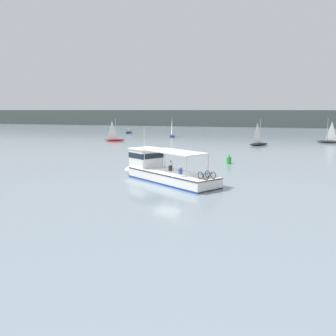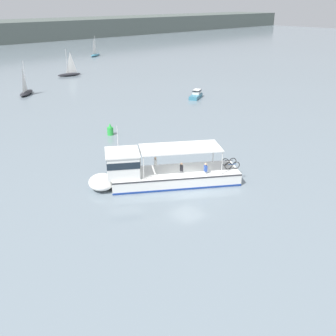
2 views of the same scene
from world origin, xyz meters
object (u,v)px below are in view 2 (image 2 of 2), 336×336
at_px(ferry_main, 156,173).
at_px(sailboat_near_starboard, 69,73).
at_px(motorboat_outer_anchorage, 196,94).
at_px(channel_buoy, 110,130).
at_px(sailboat_horizon_west, 26,92).
at_px(sailboat_off_stern, 95,54).

xyz_separation_m(ferry_main, sailboat_near_starboard, (21.75, 51.07, -0.47)).
height_order(motorboat_outer_anchorage, channel_buoy, channel_buoy).
xyz_separation_m(motorboat_outer_anchorage, channel_buoy, (-21.11, -6.06, 0.02)).
xyz_separation_m(ferry_main, sailboat_horizon_west, (7.44, 40.47, -0.47)).
height_order(sailboat_near_starboard, motorboat_outer_anchorage, sailboat_near_starboard).
bearing_deg(channel_buoy, motorboat_outer_anchorage, 16.01).
distance_m(ferry_main, sailboat_off_stern, 85.08).
bearing_deg(ferry_main, sailboat_near_starboard, 66.93).
relative_size(sailboat_near_starboard, sailboat_off_stern, 1.00).
relative_size(sailboat_near_starboard, motorboat_outer_anchorage, 1.42).
bearing_deg(ferry_main, sailboat_horizon_west, 79.59).
distance_m(sailboat_horizon_west, channel_buoy, 26.93).
height_order(ferry_main, sailboat_off_stern, sailboat_off_stern).
distance_m(sailboat_near_starboard, channel_buoy, 40.97).
height_order(ferry_main, sailboat_horizon_west, sailboat_horizon_west).
bearing_deg(channel_buoy, sailboat_near_starboard, 65.95).
height_order(ferry_main, sailboat_near_starboard, sailboat_near_starboard).
bearing_deg(ferry_main, motorboat_outer_anchorage, 36.99).
relative_size(sailboat_near_starboard, channel_buoy, 3.86).
distance_m(sailboat_near_starboard, motorboat_outer_anchorage, 31.66).
height_order(ferry_main, motorboat_outer_anchorage, ferry_main).
height_order(sailboat_horizon_west, motorboat_outer_anchorage, sailboat_horizon_west).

